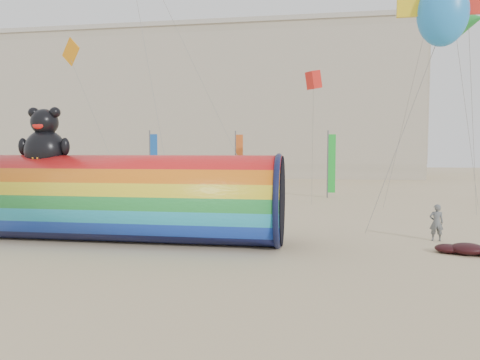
# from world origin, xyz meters

# --- Properties ---
(ground) EXTENTS (160.00, 160.00, 0.00)m
(ground) POSITION_xyz_m (0.00, 0.00, 0.00)
(ground) COLOR #CCB58C
(ground) RESTS_ON ground
(hotel_building) EXTENTS (60.40, 15.40, 20.60)m
(hotel_building) POSITION_xyz_m (-12.00, 45.95, 10.31)
(hotel_building) COLOR #B7AD99
(hotel_building) RESTS_ON ground
(windsock_assembly) EXTENTS (12.01, 3.66, 5.53)m
(windsock_assembly) POSITION_xyz_m (-3.59, -0.39, 1.84)
(windsock_assembly) COLOR red
(windsock_assembly) RESTS_ON ground
(kite_handler) EXTENTS (0.57, 0.39, 1.50)m
(kite_handler) POSITION_xyz_m (8.58, 1.52, 0.75)
(kite_handler) COLOR slate
(kite_handler) RESTS_ON ground
(fabric_bundle) EXTENTS (2.62, 1.35, 0.41)m
(fabric_bundle) POSITION_xyz_m (9.19, -0.70, 0.17)
(fabric_bundle) COLOR #3A0A0E
(fabric_bundle) RESTS_ON ground
(festival_banners) EXTENTS (14.08, 2.58, 5.20)m
(festival_banners) POSITION_xyz_m (-1.64, 16.00, 2.64)
(festival_banners) COLOR #59595E
(festival_banners) RESTS_ON ground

